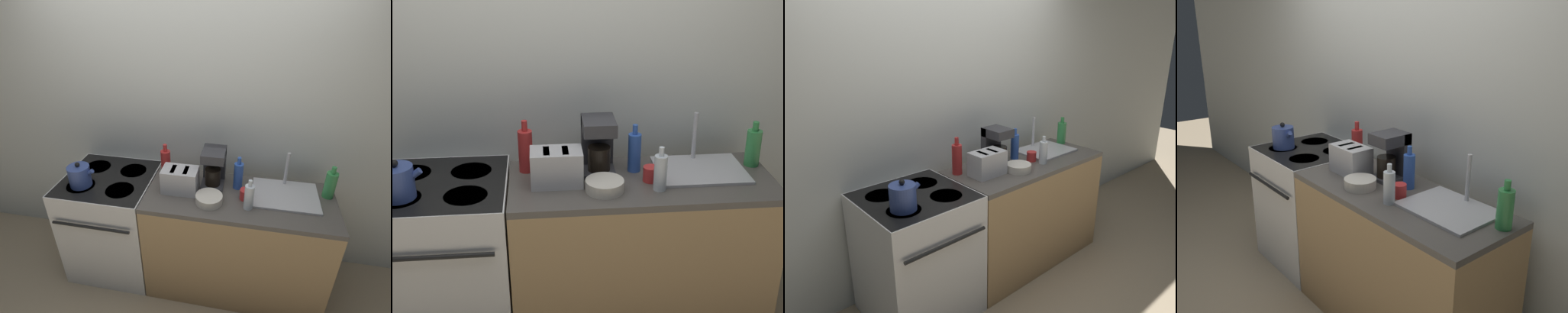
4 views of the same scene
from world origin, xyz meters
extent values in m
plane|color=tan|center=(0.00, 0.00, 0.00)|extent=(12.00, 12.00, 0.00)
cube|color=silver|center=(0.00, 0.73, 1.30)|extent=(8.00, 0.05, 2.60)
cube|color=silver|center=(-0.56, 0.34, 0.46)|extent=(0.71, 0.68, 0.92)
cube|color=black|center=(-0.56, 0.34, 0.91)|extent=(0.70, 0.66, 0.02)
cylinder|color=black|center=(-0.72, 0.20, 0.92)|extent=(0.22, 0.22, 0.01)
cylinder|color=black|center=(-0.40, 0.20, 0.92)|extent=(0.22, 0.22, 0.01)
cylinder|color=black|center=(-0.72, 0.48, 0.92)|extent=(0.22, 0.22, 0.01)
cylinder|color=black|center=(-0.40, 0.48, 0.92)|extent=(0.22, 0.22, 0.01)
cylinder|color=black|center=(-0.56, -0.03, 0.72)|extent=(0.60, 0.02, 0.02)
cube|color=tan|center=(0.49, 0.29, 0.44)|extent=(1.38, 0.58, 0.89)
cube|color=#514C47|center=(0.49, 0.29, 0.90)|extent=(1.38, 0.58, 0.04)
cylinder|color=#33478C|center=(-0.72, 0.20, 1.00)|extent=(0.16, 0.16, 0.16)
sphere|color=black|center=(-0.72, 0.20, 1.10)|extent=(0.04, 0.04, 0.04)
cylinder|color=#33478C|center=(-0.64, 0.20, 1.04)|extent=(0.09, 0.03, 0.08)
cube|color=#BCBCC1|center=(0.05, 0.28, 1.01)|extent=(0.26, 0.17, 0.18)
cube|color=black|center=(0.00, 0.28, 1.10)|extent=(0.03, 0.12, 0.01)
cube|color=black|center=(0.09, 0.28, 1.10)|extent=(0.03, 0.12, 0.01)
cube|color=#333338|center=(0.28, 0.41, 0.93)|extent=(0.17, 0.21, 0.02)
cube|color=#333338|center=(0.28, 0.49, 1.07)|extent=(0.17, 0.06, 0.30)
cube|color=#333338|center=(0.28, 0.41, 1.18)|extent=(0.17, 0.21, 0.07)
cylinder|color=black|center=(0.28, 0.39, 1.01)|extent=(0.12, 0.12, 0.13)
cube|color=#B7B7BC|center=(0.82, 0.36, 0.93)|extent=(0.47, 0.37, 0.01)
cylinder|color=silver|center=(0.82, 0.50, 1.06)|extent=(0.02, 0.02, 0.28)
cylinder|color=silver|center=(0.56, 0.17, 1.01)|extent=(0.07, 0.07, 0.18)
cylinder|color=silver|center=(0.56, 0.17, 1.13)|extent=(0.03, 0.03, 0.05)
cylinder|color=#B72828|center=(-0.11, 0.45, 1.04)|extent=(0.08, 0.08, 0.23)
cylinder|color=#B72828|center=(-0.11, 0.45, 1.18)|extent=(0.03, 0.03, 0.06)
cylinder|color=#2D56B7|center=(0.47, 0.40, 1.03)|extent=(0.07, 0.07, 0.21)
cylinder|color=#2D56B7|center=(0.47, 0.40, 1.16)|extent=(0.03, 0.03, 0.05)
cylinder|color=#338C47|center=(1.12, 0.41, 1.02)|extent=(0.08, 0.08, 0.20)
cylinder|color=#338C47|center=(1.12, 0.41, 1.15)|extent=(0.03, 0.03, 0.05)
cylinder|color=red|center=(0.53, 0.27, 0.96)|extent=(0.08, 0.08, 0.08)
cylinder|color=beige|center=(0.28, 0.18, 0.95)|extent=(0.19, 0.19, 0.06)
camera|label=1|loc=(0.52, -1.54, 2.27)|focal=28.00mm
camera|label=2|loc=(-0.03, -2.21, 2.17)|focal=50.00mm
camera|label=3|loc=(-1.76, -1.68, 2.00)|focal=35.00mm
camera|label=4|loc=(2.20, -1.27, 1.93)|focal=40.00mm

